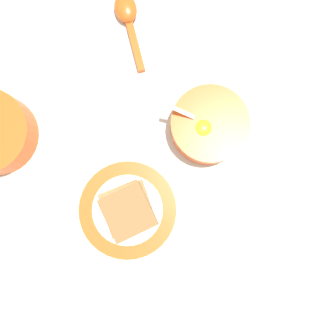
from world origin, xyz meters
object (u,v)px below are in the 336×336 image
object	(u,v)px
egg_bowl	(209,126)
toast_plate	(128,210)
toast_sandwich	(127,210)
soup_spoon	(127,16)

from	to	relation	value
egg_bowl	toast_plate	size ratio (longest dim) A/B	0.80
toast_sandwich	soup_spoon	bearing A→B (deg)	-133.75
egg_bowl	toast_plate	distance (m)	0.21
toast_plate	soup_spoon	size ratio (longest dim) A/B	1.22
egg_bowl	soup_spoon	bearing A→B (deg)	-99.65
egg_bowl	toast_sandwich	bearing A→B (deg)	1.41
toast_plate	soup_spoon	xyz separation A→B (m)	(-0.26, -0.27, 0.01)
toast_sandwich	soup_spoon	world-z (taller)	toast_sandwich
egg_bowl	toast_sandwich	distance (m)	0.21
toast_sandwich	toast_plate	bearing A→B (deg)	-5.86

